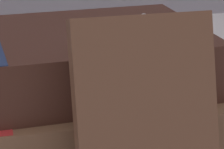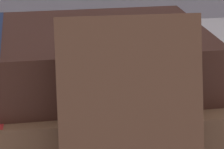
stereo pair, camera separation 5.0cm
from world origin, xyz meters
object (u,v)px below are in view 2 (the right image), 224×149
Objects in this scene: book_leaning_front at (130,123)px; reading_glasses at (13,73)px; book_flat_top at (92,56)px; pocket_watch at (156,24)px; book_flat_bottom at (110,107)px.

book_leaning_front is 0.30m from reading_glasses.
pocket_watch is (0.06, -0.00, 0.03)m from book_flat_top.
book_flat_top is 1.45× the size of book_leaning_front.
book_flat_bottom is 1.57× the size of book_leaning_front.
book_flat_bottom is at bearing -24.30° from book_flat_top.
book_flat_bottom is 0.12m from book_leaning_front.
pocket_watch is 0.23m from reading_glasses.
book_flat_bottom reaches higher than reading_glasses.
book_flat_top is at bearing 97.33° from book_leaning_front.
book_flat_bottom is 0.19m from reading_glasses.
book_flat_bottom is 0.09m from pocket_watch.
book_flat_top is at bearing 179.48° from pocket_watch.
book_flat_top is 0.19m from reading_glasses.
book_leaning_front is (0.00, -0.12, 0.04)m from book_flat_bottom.
book_flat_bottom is at bearing -72.50° from reading_glasses.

